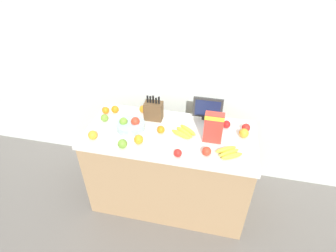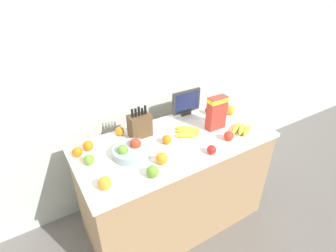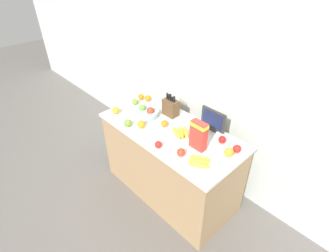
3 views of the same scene
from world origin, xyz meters
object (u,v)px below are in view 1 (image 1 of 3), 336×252
small_monitor (208,108)px  banana_bunch_right (229,153)px  knife_block (154,110)px  apple_rightmost (178,153)px  apple_by_knife_block (104,118)px  apple_near_bananas (207,151)px  orange_front_right (244,133)px  orange_back_center (161,130)px  cereal_box (214,126)px  apple_front (246,128)px  apple_leftmost (122,144)px  banana_bunch_left (184,132)px  orange_mid_left (143,109)px  orange_mid_right (93,135)px  orange_by_cereal (115,109)px  orange_front_left (139,139)px  fruit_bowl (131,125)px  orange_near_bowl (106,110)px  apple_middle (227,124)px

small_monitor → banana_bunch_right: bearing=-64.1°
knife_block → small_monitor: (0.49, 0.09, 0.03)m
apple_rightmost → apple_by_knife_block: bearing=156.5°
apple_rightmost → apple_near_bananas: size_ratio=0.89×
banana_bunch_right → apple_rightmost: (-0.40, -0.11, 0.01)m
small_monitor → orange_front_right: size_ratio=3.30×
apple_rightmost → orange_back_center: size_ratio=0.95×
cereal_box → apple_front: cereal_box is taller
apple_leftmost → apple_near_bananas: 0.69m
banana_bunch_left → apple_near_bananas: (0.22, -0.23, 0.02)m
cereal_box → orange_mid_left: cereal_box is taller
apple_by_knife_block → apple_leftmost: 0.44m
orange_mid_right → banana_bunch_left: bearing=17.2°
apple_rightmost → apple_leftmost: 0.46m
apple_near_bananas → orange_mid_right: (-0.97, -0.00, 0.00)m
apple_leftmost → orange_back_center: bearing=45.2°
small_monitor → apple_by_knife_block: (-0.94, -0.23, -0.09)m
cereal_box → apple_rightmost: cereal_box is taller
apple_near_bananas → orange_by_cereal: bearing=155.6°
apple_leftmost → orange_front_right: 1.04m
knife_block → orange_front_left: bearing=-94.5°
cereal_box → apple_leftmost: (-0.71, -0.25, -0.11)m
fruit_bowl → apple_leftmost: 0.27m
orange_front_right → orange_near_bowl: (-1.32, 0.09, -0.01)m
knife_block → banana_bunch_right: knife_block is taller
apple_middle → orange_by_cereal: (-1.08, 0.02, 0.00)m
small_monitor → apple_middle: 0.23m
apple_rightmost → orange_mid_right: orange_mid_right is taller
apple_rightmost → orange_by_cereal: (-0.72, 0.49, 0.00)m
apple_near_bananas → apple_leftmost: bearing=-175.0°
apple_by_knife_block → apple_near_bananas: (0.98, -0.27, 0.00)m
apple_middle → orange_front_right: size_ratio=0.86×
apple_leftmost → orange_near_bowl: apple_leftmost is taller
apple_front → orange_mid_right: orange_mid_right is taller
knife_block → orange_back_center: knife_block is taller
fruit_bowl → cereal_box: bearing=-1.5°
orange_mid_right → orange_front_right: bearing=13.5°
apple_rightmost → apple_middle: bearing=52.6°
cereal_box → apple_rightmost: (-0.25, -0.26, -0.12)m
small_monitor → apple_by_knife_block: small_monitor is taller
cereal_box → fruit_bowl: (-0.73, 0.02, -0.11)m
orange_mid_left → small_monitor: bearing=0.6°
cereal_box → small_monitor: bearing=104.1°
orange_back_center → orange_front_left: size_ratio=0.87×
orange_mid_right → orange_front_right: 1.30m
orange_near_bowl → orange_mid_left: bearing=15.6°
banana_bunch_left → orange_by_cereal: bearing=164.8°
knife_block → apple_by_knife_block: bearing=-162.6°
apple_front → orange_front_left: size_ratio=0.93×
fruit_bowl → orange_front_left: (0.14, -0.19, 0.00)m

